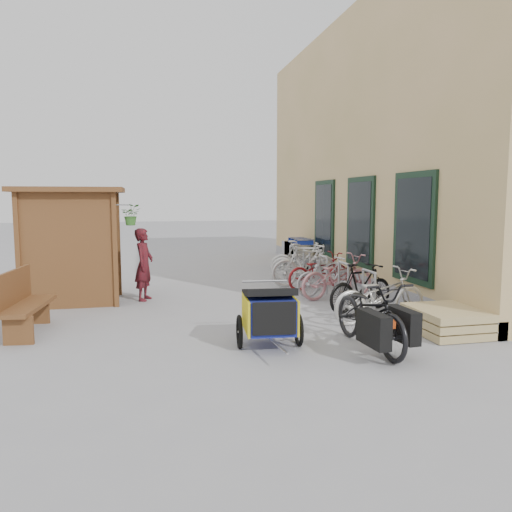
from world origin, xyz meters
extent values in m
plane|color=gray|center=(0.00, 0.00, 0.00)|extent=(80.00, 80.00, 0.00)
cube|color=#D9B27D|center=(6.50, 4.50, 3.50)|extent=(6.00, 13.00, 7.00)
cube|color=gray|center=(3.58, 4.50, 0.15)|extent=(0.18, 13.00, 0.30)
cube|color=black|center=(3.47, 0.50, 1.60)|extent=(0.06, 1.50, 2.20)
cube|color=black|center=(3.44, 0.50, 1.60)|extent=(0.02, 1.25, 1.95)
cube|color=black|center=(3.47, 3.00, 1.60)|extent=(0.06, 1.50, 2.20)
cube|color=black|center=(3.44, 3.00, 1.60)|extent=(0.02, 1.25, 1.95)
cube|color=black|center=(3.47, 5.50, 1.60)|extent=(0.06, 1.50, 2.20)
cube|color=black|center=(3.44, 5.50, 1.60)|extent=(0.02, 1.25, 1.95)
cube|color=brown|center=(-4.10, 1.85, 1.15)|extent=(0.09, 0.09, 2.30)
cube|color=brown|center=(-2.30, 1.85, 1.15)|extent=(0.09, 0.09, 2.30)
cube|color=brown|center=(-4.10, 3.15, 1.15)|extent=(0.09, 0.09, 2.30)
cube|color=brown|center=(-2.30, 3.15, 1.15)|extent=(0.09, 0.09, 2.30)
cube|color=brown|center=(-4.07, 2.50, 1.15)|extent=(0.05, 1.30, 2.30)
cube|color=brown|center=(-3.20, 1.88, 1.15)|extent=(1.80, 0.05, 2.30)
cube|color=brown|center=(-3.20, 3.12, 1.15)|extent=(1.80, 0.05, 2.30)
cube|color=brown|center=(-3.20, 2.50, 2.35)|extent=(2.15, 1.65, 0.10)
cube|color=brown|center=(-3.40, 2.50, 0.90)|extent=(1.30, 1.15, 0.04)
cube|color=brown|center=(-3.40, 2.50, 1.50)|extent=(1.30, 1.15, 0.04)
cylinder|color=#A5A8AD|center=(-2.12, 1.85, 2.05)|extent=(0.36, 0.02, 0.02)
imported|color=#336C25|center=(-1.97, 1.85, 1.85)|extent=(0.38, 0.33, 0.42)
cylinder|color=#A5A8AD|center=(2.30, -0.25, 0.42)|extent=(0.05, 0.05, 0.84)
cylinder|color=#A5A8AD|center=(2.30, 0.25, 0.42)|extent=(0.05, 0.05, 0.84)
cylinder|color=#A5A8AD|center=(2.30, 0.00, 0.84)|extent=(0.05, 0.50, 0.05)
cylinder|color=#A5A8AD|center=(2.30, 0.95, 0.42)|extent=(0.05, 0.05, 0.84)
cylinder|color=#A5A8AD|center=(2.30, 1.45, 0.42)|extent=(0.05, 0.05, 0.84)
cylinder|color=#A5A8AD|center=(2.30, 1.20, 0.84)|extent=(0.05, 0.50, 0.05)
cylinder|color=#A5A8AD|center=(2.30, 2.15, 0.42)|extent=(0.05, 0.05, 0.84)
cylinder|color=#A5A8AD|center=(2.30, 2.65, 0.42)|extent=(0.05, 0.05, 0.84)
cylinder|color=#A5A8AD|center=(2.30, 2.40, 0.84)|extent=(0.05, 0.50, 0.05)
cylinder|color=#A5A8AD|center=(2.30, 3.35, 0.42)|extent=(0.05, 0.05, 0.84)
cylinder|color=#A5A8AD|center=(2.30, 3.85, 0.42)|extent=(0.05, 0.05, 0.84)
cylinder|color=#A5A8AD|center=(2.30, 3.60, 0.84)|extent=(0.05, 0.50, 0.05)
cylinder|color=#A5A8AD|center=(2.30, 4.55, 0.42)|extent=(0.05, 0.05, 0.84)
cylinder|color=#A5A8AD|center=(2.30, 5.05, 0.42)|extent=(0.05, 0.05, 0.84)
cylinder|color=#A5A8AD|center=(2.30, 4.80, 0.84)|extent=(0.05, 0.50, 0.05)
cube|color=tan|center=(3.00, -1.40, 0.07)|extent=(1.00, 1.20, 0.12)
cube|color=tan|center=(3.00, -1.40, 0.21)|extent=(1.00, 1.20, 0.12)
cube|color=tan|center=(3.00, -1.40, 0.35)|extent=(1.00, 1.20, 0.12)
cube|color=brown|center=(-3.60, 0.09, 0.46)|extent=(0.67, 1.67, 0.07)
cube|color=brown|center=(-3.82, 0.09, 0.76)|extent=(0.24, 1.62, 0.54)
cube|color=brown|center=(-3.60, -0.56, 0.22)|extent=(0.44, 0.11, 0.43)
cube|color=brown|center=(-3.60, 0.74, 0.22)|extent=(0.44, 0.11, 0.43)
cube|color=silver|center=(3.00, 6.20, 0.55)|extent=(0.50, 0.78, 0.48)
cube|color=#182E9E|center=(3.00, 5.80, 0.87)|extent=(0.50, 0.04, 0.16)
cylinder|color=silver|center=(3.00, 5.78, 0.93)|extent=(0.53, 0.03, 0.03)
cylinder|color=black|center=(2.80, 5.88, 0.05)|extent=(0.04, 0.11, 0.11)
cube|color=silver|center=(3.00, 6.52, 0.55)|extent=(0.50, 0.78, 0.48)
cube|color=#182E9E|center=(3.00, 6.12, 0.87)|extent=(0.50, 0.04, 0.16)
cylinder|color=silver|center=(3.00, 6.10, 0.93)|extent=(0.53, 0.03, 0.03)
cylinder|color=black|center=(2.80, 6.20, 0.05)|extent=(0.04, 0.11, 0.11)
cube|color=silver|center=(3.00, 6.84, 0.55)|extent=(0.50, 0.78, 0.48)
cube|color=#182E9E|center=(3.00, 6.44, 0.87)|extent=(0.50, 0.04, 0.16)
cylinder|color=silver|center=(3.00, 6.42, 0.93)|extent=(0.53, 0.03, 0.03)
cylinder|color=black|center=(2.80, 6.52, 0.05)|extent=(0.04, 0.11, 0.11)
cube|color=silver|center=(3.00, 7.16, 0.55)|extent=(0.50, 0.78, 0.48)
cube|color=#182E9E|center=(3.00, 6.76, 0.87)|extent=(0.50, 0.04, 0.16)
cylinder|color=silver|center=(3.00, 6.74, 0.93)|extent=(0.53, 0.03, 0.03)
cylinder|color=black|center=(2.80, 6.84, 0.05)|extent=(0.04, 0.11, 0.11)
cube|color=navy|center=(0.03, -1.45, 0.50)|extent=(0.73, 0.92, 0.51)
cube|color=gold|center=(-0.31, -1.41, 0.50)|extent=(0.11, 0.86, 0.51)
cube|color=gold|center=(0.38, -1.48, 0.50)|extent=(0.11, 0.86, 0.51)
cube|color=black|center=(-0.01, -1.90, 0.53)|extent=(0.61, 0.09, 0.46)
cube|color=black|center=(0.04, -1.39, 0.80)|extent=(0.79, 0.89, 0.25)
torus|color=black|center=(-0.41, -1.41, 0.23)|extent=(0.11, 0.51, 0.50)
torus|color=black|center=(0.47, -1.49, 0.23)|extent=(0.11, 0.51, 0.50)
cylinder|color=#B7B7BC|center=(-0.04, -2.18, 0.23)|extent=(0.10, 0.74, 0.03)
cylinder|color=#B7B7BC|center=(0.08, -0.97, 0.90)|extent=(0.70, 0.10, 0.03)
imported|color=black|center=(1.43, -1.89, 0.52)|extent=(0.80, 2.00, 1.03)
cube|color=black|center=(1.21, -2.45, 0.45)|extent=(0.22, 0.66, 0.45)
cube|color=black|center=(1.70, -2.32, 0.45)|extent=(0.22, 0.66, 0.45)
cube|color=#ED4E16|center=(1.45, -2.38, 0.50)|extent=(0.13, 0.19, 0.12)
imported|color=maroon|center=(-1.75, 2.41, 0.77)|extent=(0.54, 0.65, 1.55)
imported|color=silver|center=(2.28, -0.50, 0.48)|extent=(1.90, 0.89, 0.96)
imported|color=black|center=(2.32, 0.37, 0.47)|extent=(1.64, 0.94, 0.95)
imported|color=#C47F86|center=(2.37, 1.69, 0.49)|extent=(1.95, 1.08, 0.97)
imported|color=#BCBDC1|center=(2.22, 1.93, 0.46)|extent=(1.57, 0.68, 0.91)
imported|color=maroon|center=(2.35, 2.81, 0.44)|extent=(1.78, 0.96, 0.89)
imported|color=silver|center=(2.17, 3.27, 0.54)|extent=(1.82, 0.63, 1.08)
imported|color=silver|center=(2.44, 4.14, 0.47)|extent=(1.91, 1.16, 0.95)
imported|color=silver|center=(2.42, 4.31, 0.53)|extent=(1.82, 1.06, 1.05)
camera|label=1|loc=(-1.74, -8.41, 2.18)|focal=35.00mm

